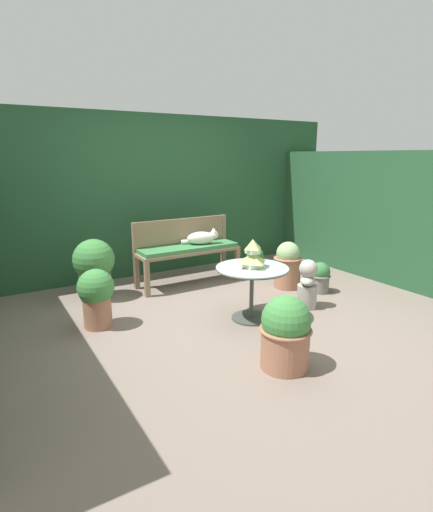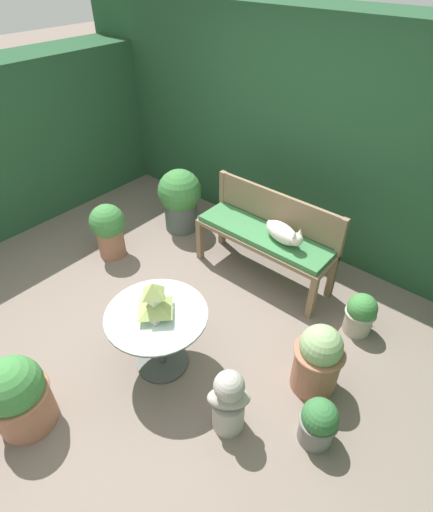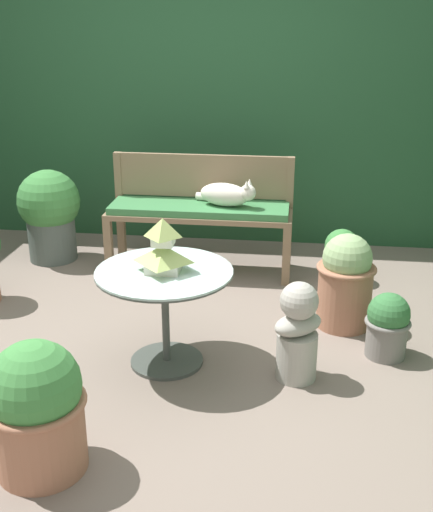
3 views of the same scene
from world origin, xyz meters
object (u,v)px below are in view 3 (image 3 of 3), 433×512
Objects in this scene: pagoda_birdhouse at (163,249)px; potted_plant_hedge_corner at (37,408)px; cat at (227,194)px; potted_plant_table_near at (346,281)px; potted_plant_patio_mid at (50,212)px; patio_table at (165,290)px; potted_plant_bench_right at (388,325)px; garden_bust at (298,332)px; garden_bench at (199,214)px; potted_plant_path_edge at (341,255)px.

pagoda_birdhouse is 1.13m from potted_plant_hedge_corner.
cat is 1.23m from potted_plant_table_near.
potted_plant_patio_mid reaches higher than potted_plant_table_near.
potted_plant_patio_mid is (-1.47, 0.11, -0.23)m from cat.
potted_plant_table_near is at bearing 48.50° from potted_plant_hedge_corner.
patio_table is 1.07m from potted_plant_hedge_corner.
garden_bust is at bearing -149.09° from potted_plant_bench_right.
cat is 0.84× the size of garden_bust.
cat is at bearing 132.99° from potted_plant_bench_right.
potted_plant_bench_right is at bearing -26.62° from potted_plant_patio_mid.
garden_bust is at bearing -113.31° from potted_plant_table_near.
potted_plant_hedge_corner is (-1.13, -0.92, 0.03)m from garden_bust.
pagoda_birdhouse is at bearing -50.27° from potted_plant_patio_mid.
garden_bench is 2.94× the size of cat.
potted_plant_path_edge is (1.07, 1.38, -0.25)m from patio_table.
potted_plant_patio_mid reaches higher than potted_plant_bench_right.
garden_bench is 1.36m from potted_plant_table_near.
potted_plant_patio_mid is at bearing 129.73° from pagoda_birdhouse.
patio_table is 2.55× the size of pagoda_birdhouse.
potted_plant_patio_mid reaches higher than potted_plant_hedge_corner.
pagoda_birdhouse is 0.48× the size of potted_plant_hedge_corner.
garden_bust reaches higher than potted_plant_bench_right.
potted_plant_bench_right is at bearing -42.08° from garden_bench.
patio_table is 1.77m from potted_plant_path_edge.
potted_plant_table_near is (1.43, 1.61, 0.00)m from potted_plant_hedge_corner.
cat is 1.64m from garden_bust.
pagoda_birdhouse is 0.41× the size of potted_plant_patio_mid.
garden_bust is at bearing -4.92° from patio_table.
cat reaches higher than garden_bench.
cat is 0.62× the size of patio_table.
garden_bench reaches higher than potted_plant_bench_right.
potted_plant_patio_mid is at bearing -169.51° from cat.
potted_plant_path_edge is 1.02× the size of potted_plant_bench_right.
cat is at bearing -4.19° from potted_plant_patio_mid.
potted_plant_path_edge is at bearing 100.85° from potted_plant_bench_right.
cat reaches higher than patio_table.
potted_plant_bench_right is (2.57, -1.29, -0.20)m from potted_plant_patio_mid.
patio_table is at bearing -149.32° from potted_plant_table_near.
cat is at bearing -1.57° from garden_bench.
garden_bust is at bearing -54.51° from cat.
potted_plant_hedge_corner reaches higher than patio_table.
potted_plant_table_near is (-0.23, 0.37, 0.11)m from potted_plant_bench_right.
cat is 1.18× the size of potted_plant_path_edge.
patio_table reaches higher than potted_plant_path_edge.
potted_plant_hedge_corner reaches higher than garden_bust.
potted_plant_hedge_corner is at bearing -131.50° from potted_plant_table_near.
potted_plant_table_near reaches higher than garden_bust.
garden_bust is at bearing -62.51° from garden_bench.
patio_table reaches higher than garden_bench.
potted_plant_path_edge is 0.54× the size of potted_plant_patio_mid.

